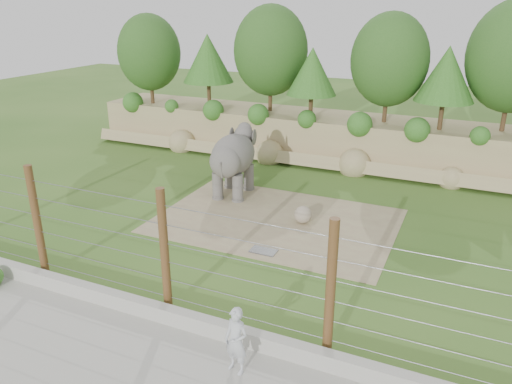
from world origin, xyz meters
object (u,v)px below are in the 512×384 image
at_px(barrier_fence, 165,252).
at_px(zookeeper, 236,341).
at_px(elephant, 233,164).
at_px(stone_ball, 303,215).

distance_m(barrier_fence, zookeeper, 3.60).
height_order(elephant, barrier_fence, barrier_fence).
distance_m(stone_ball, zookeeper, 9.40).
height_order(barrier_fence, zookeeper, barrier_fence).
bearing_deg(barrier_fence, stone_ball, 78.16).
bearing_deg(stone_ball, barrier_fence, -101.84).
distance_m(elephant, stone_ball, 4.74).
xyz_separation_m(elephant, barrier_fence, (2.59, -9.59, 0.45)).
bearing_deg(elephant, stone_ball, -30.51).
distance_m(elephant, barrier_fence, 9.94).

